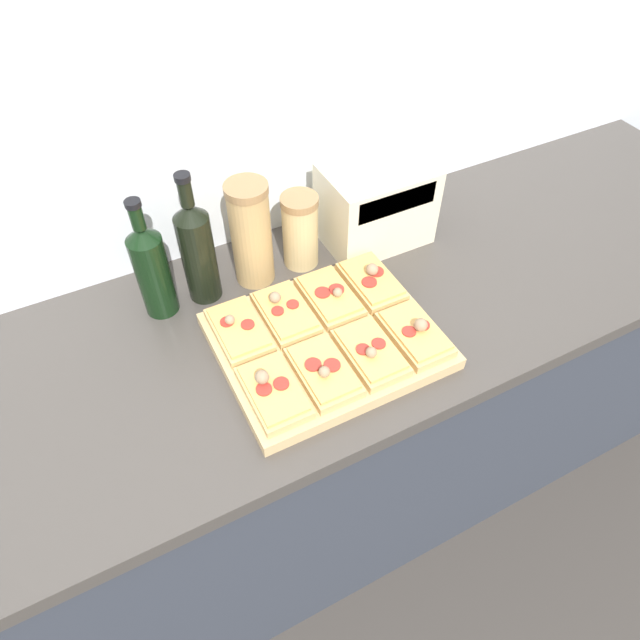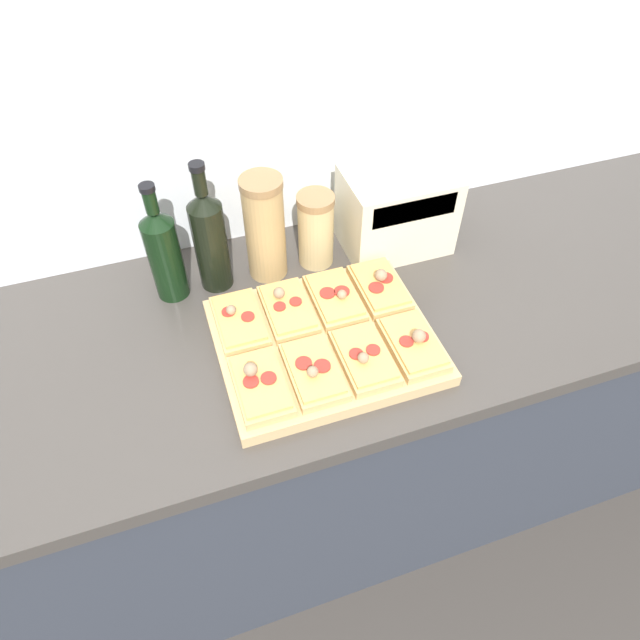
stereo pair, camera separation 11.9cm
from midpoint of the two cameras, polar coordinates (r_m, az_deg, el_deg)
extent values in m
plane|color=#3D3833|center=(1.92, 4.19, -26.01)|extent=(12.00, 12.00, 0.00)
cube|color=silver|center=(1.32, -4.18, 20.91)|extent=(6.00, 0.06, 2.50)
cube|color=#333842|center=(1.64, 0.85, -11.43)|extent=(2.60, 0.64, 0.87)
cube|color=#423D38|center=(1.27, 1.07, -0.73)|extent=(2.63, 0.67, 0.04)
cube|color=tan|center=(1.19, 3.30, -2.30)|extent=(0.44, 0.37, 0.03)
cube|color=tan|center=(1.20, -5.27, -0.36)|extent=(0.10, 0.16, 0.02)
cube|color=#E5A856|center=(1.19, -5.32, 0.09)|extent=(0.09, 0.15, 0.01)
cylinder|color=#AD2D23|center=(1.19, -6.37, 0.68)|extent=(0.03, 0.03, 0.00)
cylinder|color=#AD2D23|center=(1.18, -4.40, 0.19)|extent=(0.03, 0.03, 0.00)
sphere|color=#937A5B|center=(1.19, -6.08, 0.86)|extent=(0.02, 0.02, 0.02)
cube|color=tan|center=(1.22, -0.45, 0.83)|extent=(0.10, 0.16, 0.02)
cube|color=#E5A856|center=(1.21, -0.45, 1.28)|extent=(0.09, 0.15, 0.01)
cylinder|color=#AD2D23|center=(1.20, -1.25, 1.21)|extent=(0.03, 0.03, 0.00)
cylinder|color=#AD2D23|center=(1.21, 0.35, 1.71)|extent=(0.03, 0.03, 0.00)
sphere|color=#937A5B|center=(1.21, -1.33, 2.59)|extent=(0.03, 0.03, 0.03)
cube|color=tan|center=(1.24, 4.20, 1.97)|extent=(0.10, 0.16, 0.02)
cube|color=#E5A856|center=(1.23, 4.23, 2.42)|extent=(0.09, 0.15, 0.01)
cylinder|color=#AD2D23|center=(1.23, 3.51, 2.56)|extent=(0.03, 0.03, 0.00)
cylinder|color=#AD2D23|center=(1.23, 4.95, 2.73)|extent=(0.03, 0.03, 0.00)
sphere|color=#937A5B|center=(1.21, 5.00, 2.42)|extent=(0.02, 0.02, 0.02)
cube|color=tan|center=(1.28, 8.63, 3.04)|extent=(0.10, 0.16, 0.02)
cube|color=#E5A856|center=(1.27, 8.70, 3.49)|extent=(0.09, 0.15, 0.01)
cylinder|color=#AD2D23|center=(1.25, 8.36, 3.08)|extent=(0.03, 0.03, 0.00)
cylinder|color=#AD2D23|center=(1.28, 9.23, 4.06)|extent=(0.03, 0.03, 0.00)
sphere|color=#937A5B|center=(1.26, 8.81, 4.33)|extent=(0.03, 0.03, 0.03)
cube|color=tan|center=(1.09, -2.86, -6.83)|extent=(0.10, 0.16, 0.02)
cube|color=#E5A856|center=(1.08, -2.89, -6.40)|extent=(0.09, 0.15, 0.01)
cylinder|color=#AD2D23|center=(1.07, -3.80, -6.36)|extent=(0.03, 0.03, 0.00)
cylinder|color=#AD2D23|center=(1.08, -2.02, -6.02)|extent=(0.03, 0.03, 0.00)
sphere|color=#937A5B|center=(1.08, -3.85, -5.14)|extent=(0.03, 0.03, 0.03)
cube|color=tan|center=(1.11, 2.41, -5.40)|extent=(0.10, 0.16, 0.02)
cube|color=#E5A856|center=(1.10, 2.43, -4.96)|extent=(0.09, 0.15, 0.01)
cylinder|color=#AD2D23|center=(1.10, 1.44, -4.52)|extent=(0.03, 0.03, 0.00)
cylinder|color=#AD2D23|center=(1.10, 3.34, -4.79)|extent=(0.03, 0.03, 0.00)
sphere|color=#937A5B|center=(1.07, 2.41, -5.37)|extent=(0.02, 0.02, 0.02)
cube|color=tan|center=(1.14, 7.43, -4.00)|extent=(0.10, 0.16, 0.02)
cube|color=#E5A856|center=(1.13, 7.49, -3.56)|extent=(0.09, 0.15, 0.01)
cylinder|color=#AD2D23|center=(1.12, 6.68, -3.55)|extent=(0.03, 0.03, 0.00)
cylinder|color=#AD2D23|center=(1.13, 8.35, -3.15)|extent=(0.03, 0.03, 0.00)
sphere|color=#937A5B|center=(1.10, 7.44, -3.95)|extent=(0.02, 0.02, 0.02)
cube|color=tan|center=(1.18, 12.14, -2.64)|extent=(0.10, 0.16, 0.02)
cube|color=#E5A856|center=(1.17, 12.25, -2.20)|extent=(0.09, 0.15, 0.01)
cylinder|color=#AD2D23|center=(1.16, 11.57, -2.28)|extent=(0.03, 0.03, 0.00)
cylinder|color=#AD2D23|center=(1.17, 13.03, -1.77)|extent=(0.03, 0.03, 0.00)
sphere|color=#937A5B|center=(1.15, 12.78, -1.74)|extent=(0.03, 0.03, 0.03)
cylinder|color=black|center=(1.28, -12.61, 5.77)|extent=(0.07, 0.07, 0.20)
cone|color=black|center=(1.20, -13.49, 9.78)|extent=(0.07, 0.07, 0.03)
cylinder|color=black|center=(1.18, -13.84, 11.33)|extent=(0.03, 0.03, 0.05)
cylinder|color=black|center=(1.16, -14.13, 12.59)|extent=(0.03, 0.03, 0.01)
cylinder|color=black|center=(1.28, -8.21, 7.13)|extent=(0.07, 0.07, 0.22)
cone|color=black|center=(1.20, -8.85, 11.62)|extent=(0.07, 0.07, 0.03)
cylinder|color=black|center=(1.18, -9.10, 13.37)|extent=(0.03, 0.03, 0.06)
cylinder|color=black|center=(1.16, -9.31, 14.80)|extent=(0.03, 0.03, 0.01)
cylinder|color=tan|center=(1.29, -2.88, 8.70)|extent=(0.09, 0.09, 0.24)
cylinder|color=#937047|center=(1.21, -3.11, 13.40)|extent=(0.09, 0.09, 0.02)
cylinder|color=tan|center=(1.34, 2.13, 8.58)|extent=(0.08, 0.08, 0.17)
cylinder|color=#937047|center=(1.28, 2.25, 11.80)|extent=(0.09, 0.09, 0.02)
cube|color=beige|center=(1.40, 10.10, 10.65)|extent=(0.25, 0.18, 0.20)
cube|color=black|center=(1.31, 12.05, 10.61)|extent=(0.20, 0.01, 0.06)
cube|color=black|center=(1.46, 15.12, 11.81)|extent=(0.02, 0.02, 0.02)
camera|label=1|loc=(0.06, -87.13, 3.13)|focal=32.00mm
camera|label=2|loc=(0.06, 92.87, -3.13)|focal=32.00mm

